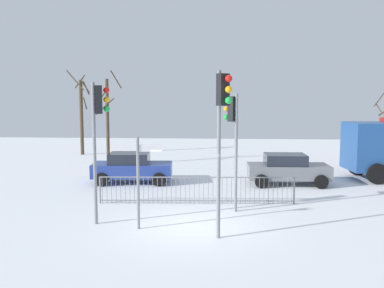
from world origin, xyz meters
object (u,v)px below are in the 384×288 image
Objects in this scene: traffic_light_foreground_right at (222,117)px; bare_tree_left at (107,119)px; bare_tree_centre at (82,114)px; car_grey_near at (287,169)px; traffic_light_mid_left at (233,125)px; car_blue_trailing at (132,167)px; direction_sign_post at (140,178)px; traffic_light_mid_right at (98,121)px.

bare_tree_left is at bearing -101.91° from traffic_light_foreground_right.
bare_tree_left is at bearing -56.24° from bare_tree_centre.
bare_tree_left is 0.94× the size of bare_tree_centre.
bare_tree_centre is (-13.34, 10.07, 2.24)m from car_grey_near.
traffic_light_mid_left is 7.21m from car_blue_trailing.
traffic_light_foreground_right reaches higher than traffic_light_mid_left.
car_blue_trailing is at bearing 92.12° from direction_sign_post.
bare_tree_left is (-10.12, 5.26, 2.09)m from car_grey_near.
car_grey_near is at bearing -37.05° from bare_tree_centre.
car_grey_near is at bearing -3.80° from car_blue_trailing.
traffic_light_mid_left is 0.87× the size of traffic_light_foreground_right.
car_blue_trailing is at bearing 164.67° from traffic_light_mid_right.
traffic_light_mid_right reaches higher than traffic_light_mid_left.
car_grey_near is (3.13, 8.13, -2.81)m from traffic_light_foreground_right.
car_grey_near is at bearing -27.45° from bare_tree_left.
direction_sign_post is (1.42, -0.47, -1.74)m from traffic_light_mid_right.
traffic_light_foreground_right is 9.59m from car_blue_trailing.
traffic_light_mid_right is 7.26m from car_blue_trailing.
direction_sign_post is at bearing -57.63° from traffic_light_foreground_right.
traffic_light_mid_left reaches higher than car_blue_trailing.
bare_tree_left is at bearing 68.64° from traffic_light_mid_left.
traffic_light_mid_right is at bearing -90.90° from car_blue_trailing.
car_grey_near is 0.63× the size of bare_tree_centre.
car_grey_near is 7.49m from car_blue_trailing.
car_grey_near is 0.98× the size of car_blue_trailing.
direction_sign_post is 19.04m from bare_tree_centre.
bare_tree_centre is at bearing 115.70° from car_blue_trailing.
car_blue_trailing is (-4.36, 8.06, -2.81)m from traffic_light_foreground_right.
traffic_light_mid_right is 0.94× the size of traffic_light_foreground_right.
traffic_light_mid_left is 0.70× the size of bare_tree_centre.
traffic_light_mid_left is at bearing -50.00° from car_blue_trailing.
traffic_light_mid_right is 1.18× the size of car_blue_trailing.
car_blue_trailing is at bearing -101.08° from traffic_light_foreground_right.
bare_tree_centre is at bearing -100.21° from traffic_light_foreground_right.
bare_tree_left is (-3.03, 12.09, -0.52)m from traffic_light_mid_right.
car_grey_near is (7.09, 6.83, -2.61)m from traffic_light_mid_right.
bare_tree_left is at bearing 175.37° from traffic_light_mid_right.
bare_tree_left is at bearing 151.30° from car_grey_near.
direction_sign_post reaches higher than car_grey_near.
car_blue_trailing is 0.64× the size of bare_tree_centre.
traffic_light_mid_right is at bearing -75.92° from bare_tree_left.
bare_tree_left is (-4.46, 12.55, 1.22)m from direction_sign_post.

